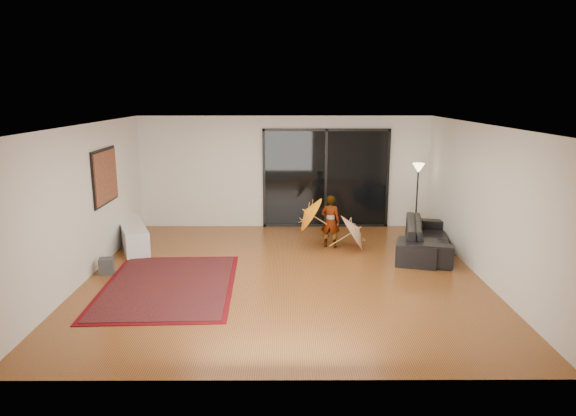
{
  "coord_description": "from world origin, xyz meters",
  "views": [
    {
      "loc": [
        0.03,
        -8.82,
        3.23
      ],
      "look_at": [
        0.07,
        0.65,
        1.1
      ],
      "focal_mm": 32.0,
      "sensor_mm": 36.0,
      "label": 1
    }
  ],
  "objects_px": {
    "media_console": "(133,235)",
    "sofa": "(427,237)",
    "child": "(330,221)",
    "ottoman": "(417,253)"
  },
  "relations": [
    {
      "from": "media_console",
      "to": "sofa",
      "type": "height_order",
      "value": "sofa"
    },
    {
      "from": "sofa",
      "to": "ottoman",
      "type": "height_order",
      "value": "sofa"
    },
    {
      "from": "media_console",
      "to": "ottoman",
      "type": "distance_m",
      "value": 5.91
    },
    {
      "from": "sofa",
      "to": "media_console",
      "type": "bearing_deg",
      "value": 99.18
    },
    {
      "from": "media_console",
      "to": "sofa",
      "type": "xyz_separation_m",
      "value": [
        6.2,
        -0.41,
        0.07
      ]
    },
    {
      "from": "ottoman",
      "to": "child",
      "type": "height_order",
      "value": "child"
    },
    {
      "from": "media_console",
      "to": "sofa",
      "type": "distance_m",
      "value": 6.21
    },
    {
      "from": "ottoman",
      "to": "child",
      "type": "distance_m",
      "value": 1.95
    },
    {
      "from": "media_console",
      "to": "child",
      "type": "relative_size",
      "value": 1.63
    },
    {
      "from": "sofa",
      "to": "child",
      "type": "distance_m",
      "value": 2.03
    }
  ]
}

